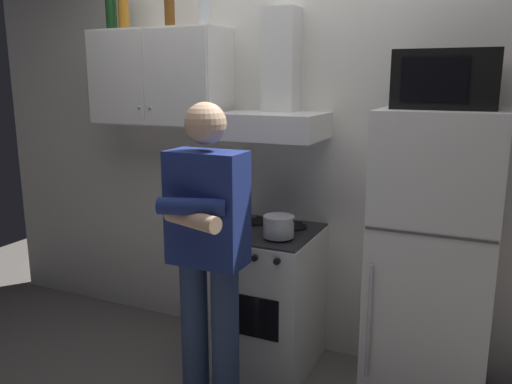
# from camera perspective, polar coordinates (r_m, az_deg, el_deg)

# --- Properties ---
(ground_plane) EXTENTS (7.00, 7.00, 0.00)m
(ground_plane) POSITION_cam_1_polar(r_m,az_deg,el_deg) (3.22, 0.00, -20.44)
(ground_plane) COLOR slate
(back_wall_tiled) EXTENTS (4.80, 0.10, 2.70)m
(back_wall_tiled) POSITION_cam_1_polar(r_m,az_deg,el_deg) (3.28, 4.39, 5.47)
(back_wall_tiled) COLOR silver
(back_wall_tiled) RESTS_ON ground_plane
(upper_cabinet) EXTENTS (0.90, 0.37, 0.60)m
(upper_cabinet) POSITION_cam_1_polar(r_m,az_deg,el_deg) (3.45, -10.53, 12.30)
(upper_cabinet) COLOR white
(stove_oven) EXTENTS (0.60, 0.62, 0.87)m
(stove_oven) POSITION_cam_1_polar(r_m,az_deg,el_deg) (3.23, 1.06, -11.57)
(stove_oven) COLOR white
(stove_oven) RESTS_ON ground_plane
(range_hood) EXTENTS (0.60, 0.44, 0.75)m
(range_hood) POSITION_cam_1_polar(r_m,az_deg,el_deg) (3.07, 2.10, 9.65)
(range_hood) COLOR white
(refrigerator) EXTENTS (0.60, 0.62, 1.60)m
(refrigerator) POSITION_cam_1_polar(r_m,az_deg,el_deg) (2.88, 18.87, -7.47)
(refrigerator) COLOR white
(refrigerator) RESTS_ON ground_plane
(microwave) EXTENTS (0.48, 0.37, 0.28)m
(microwave) POSITION_cam_1_polar(r_m,az_deg,el_deg) (2.73, 20.31, 11.56)
(microwave) COLOR black
(microwave) RESTS_ON refrigerator
(person_standing) EXTENTS (0.38, 0.33, 1.64)m
(person_standing) POSITION_cam_1_polar(r_m,az_deg,el_deg) (2.57, -5.38, -6.79)
(person_standing) COLOR navy
(person_standing) RESTS_ON ground_plane
(cooking_pot) EXTENTS (0.27, 0.17, 0.12)m
(cooking_pot) POSITION_cam_1_polar(r_m,az_deg,el_deg) (2.91, 2.51, -3.80)
(cooking_pot) COLOR #B7BABF
(cooking_pot) RESTS_ON stove_oven
(bottle_beer_brown) EXTENTS (0.06, 0.06, 0.27)m
(bottle_beer_brown) POSITION_cam_1_polar(r_m,az_deg,el_deg) (3.44, -9.53, 19.46)
(bottle_beer_brown) COLOR brown
(bottle_beer_brown) RESTS_ON upper_cabinet
(bottle_liquor_amber) EXTENTS (0.07, 0.07, 0.28)m
(bottle_liquor_amber) POSITION_cam_1_polar(r_m,az_deg,el_deg) (3.60, -14.44, 19.06)
(bottle_liquor_amber) COLOR #B7721E
(bottle_liquor_amber) RESTS_ON upper_cabinet
(bottle_wine_green) EXTENTS (0.07, 0.07, 0.31)m
(bottle_wine_green) POSITION_cam_1_polar(r_m,az_deg,el_deg) (3.69, -15.73, 19.06)
(bottle_wine_green) COLOR #19471E
(bottle_wine_green) RESTS_ON upper_cabinet
(bottle_vodka_clear) EXTENTS (0.07, 0.07, 0.32)m
(bottle_vodka_clear) POSITION_cam_1_polar(r_m,az_deg,el_deg) (3.32, -5.77, 20.32)
(bottle_vodka_clear) COLOR silver
(bottle_vodka_clear) RESTS_ON upper_cabinet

